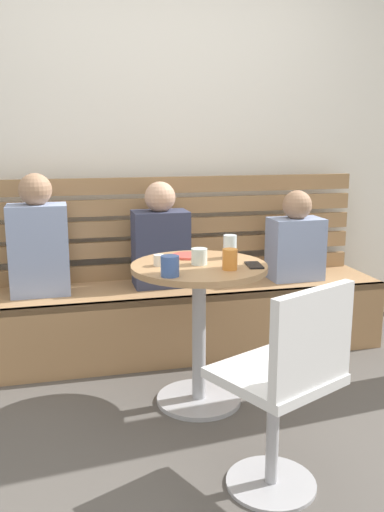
# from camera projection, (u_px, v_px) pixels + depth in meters

# --- Properties ---
(ground) EXTENTS (8.00, 8.00, 0.00)m
(ground) POSITION_uv_depth(u_px,v_px,m) (228.00, 455.00, 2.39)
(ground) COLOR #514C47
(back_wall) EXTENTS (5.20, 0.10, 2.90)m
(back_wall) POSITION_uv_depth(u_px,v_px,m) (156.00, 122.00, 3.63)
(back_wall) COLOR white
(back_wall) RESTS_ON ground
(booth_bench) EXTENTS (2.70, 0.52, 0.44)m
(booth_bench) POSITION_uv_depth(u_px,v_px,m) (172.00, 319.00, 3.47)
(booth_bench) COLOR #A87C51
(booth_bench) RESTS_ON ground
(booth_backrest) EXTENTS (2.65, 0.04, 0.66)m
(booth_backrest) POSITION_uv_depth(u_px,v_px,m) (163.00, 227.00, 3.58)
(booth_backrest) COLOR #9A7249
(booth_backrest) RESTS_ON booth_bench
(cafe_table) EXTENTS (0.68, 0.68, 0.74)m
(cafe_table) POSITION_uv_depth(u_px,v_px,m) (199.00, 307.00, 2.76)
(cafe_table) COLOR #ADADB2
(cafe_table) RESTS_ON ground
(white_chair) EXTENTS (0.53, 0.53, 0.85)m
(white_chair) POSITION_uv_depth(u_px,v_px,m) (287.00, 383.00, 2.04)
(white_chair) COLOR #ADADB2
(white_chair) RESTS_ON ground
(person_adult) EXTENTS (0.34, 0.22, 0.72)m
(person_adult) POSITION_uv_depth(u_px,v_px,m) (38.00, 241.00, 3.20)
(person_adult) COLOR #8C9EC6
(person_adult) RESTS_ON booth_bench
(person_child_left) EXTENTS (0.34, 0.22, 0.58)m
(person_child_left) POSITION_uv_depth(u_px,v_px,m) (296.00, 241.00, 3.56)
(person_child_left) COLOR #8C9EC6
(person_child_left) RESTS_ON booth_bench
(person_child_middle) EXTENTS (0.34, 0.22, 0.65)m
(person_child_middle) POSITION_uv_depth(u_px,v_px,m) (160.00, 240.00, 3.39)
(person_child_middle) COLOR #333851
(person_child_middle) RESTS_ON booth_bench
(cup_espresso_small) EXTENTS (0.06, 0.06, 0.05)m
(cup_espresso_small) POSITION_uv_depth(u_px,v_px,m) (159.00, 260.00, 2.67)
(cup_espresso_small) COLOR silver
(cup_espresso_small) RESTS_ON cafe_table
(cup_glass_short) EXTENTS (0.08, 0.08, 0.08)m
(cup_glass_short) POSITION_uv_depth(u_px,v_px,m) (198.00, 256.00, 2.70)
(cup_glass_short) COLOR silver
(cup_glass_short) RESTS_ON cafe_table
(cup_glass_tall) EXTENTS (0.07, 0.07, 0.12)m
(cup_glass_tall) POSITION_uv_depth(u_px,v_px,m) (230.00, 246.00, 2.84)
(cup_glass_tall) COLOR silver
(cup_glass_tall) RESTS_ON cafe_table
(cup_mug_blue) EXTENTS (0.08, 0.08, 0.09)m
(cup_mug_blue) POSITION_uv_depth(u_px,v_px,m) (170.00, 266.00, 2.47)
(cup_mug_blue) COLOR #3D5B9E
(cup_mug_blue) RESTS_ON cafe_table
(cup_tumbler_orange) EXTENTS (0.07, 0.07, 0.10)m
(cup_tumbler_orange) POSITION_uv_depth(u_px,v_px,m) (230.00, 259.00, 2.59)
(cup_tumbler_orange) COLOR orange
(cup_tumbler_orange) RESTS_ON cafe_table
(plate_small) EXTENTS (0.17, 0.17, 0.01)m
(plate_small) POSITION_uv_depth(u_px,v_px,m) (188.00, 256.00, 2.87)
(plate_small) COLOR #DB4C42
(plate_small) RESTS_ON cafe_table
(phone_on_table) EXTENTS (0.09, 0.15, 0.01)m
(phone_on_table) POSITION_uv_depth(u_px,v_px,m) (254.00, 265.00, 2.68)
(phone_on_table) COLOR black
(phone_on_table) RESTS_ON cafe_table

